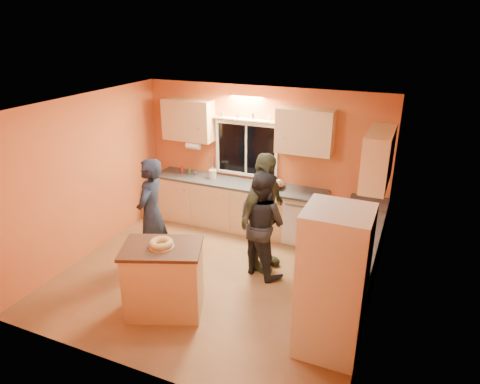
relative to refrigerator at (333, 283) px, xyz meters
The scene contains 14 objects.
ground 2.24m from the refrigerator, 157.06° to the left, with size 4.50×4.50×0.00m, color brown.
room_shell 2.26m from the refrigerator, 145.60° to the left, with size 4.54×4.04×2.61m.
back_counter 3.16m from the refrigerator, 126.89° to the left, with size 4.23×0.62×0.90m.
right_counter 1.38m from the refrigerator, 87.36° to the left, with size 0.62×1.84×0.90m.
refrigerator is the anchor object (origin of this frame).
island 2.19m from the refrigerator, behind, with size 1.18×1.00×0.97m.
bundt_pastry 2.16m from the refrigerator, behind, with size 0.31×0.31×0.09m, color tan.
person_left 3.07m from the refrigerator, 164.66° to the left, with size 0.64×0.42×1.75m, color black.
person_center 1.80m from the refrigerator, 136.50° to the left, with size 0.80×0.63×1.65m, color black.
person_right 1.91m from the refrigerator, 134.15° to the left, with size 1.10×0.46×1.88m, color #333622.
mixing_bowl 2.96m from the refrigerator, 121.55° to the left, with size 0.34×0.34×0.08m, color black.
utensil_crock 3.72m from the refrigerator, 137.65° to the left, with size 0.14×0.14×0.17m, color beige.
potted_plant 0.60m from the refrigerator, 83.08° to the left, with size 0.25×0.21×0.27m, color gray.
red_box 2.10m from the refrigerator, 87.92° to the left, with size 0.16×0.12×0.07m, color #B3251B.
Camera 1 is at (2.52, -4.94, 3.65)m, focal length 32.00 mm.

